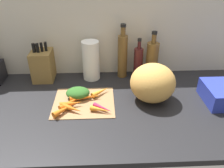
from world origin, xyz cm
name	(u,v)px	position (x,y,z in cm)	size (l,w,h in cm)	color
ground_plane	(110,106)	(0.00, 0.00, -1.50)	(170.00, 80.00, 3.00)	black
wall_back	(107,28)	(0.00, 38.50, 30.00)	(170.00, 3.00, 60.00)	beige
cutting_board	(84,102)	(-13.85, 1.89, 0.40)	(32.56, 28.54, 0.80)	#997047
carrot_0	(103,108)	(-3.70, -6.23, 2.04)	(2.47, 2.47, 10.96)	#B2264C
carrot_1	(64,109)	(-23.29, -7.02, 2.34)	(3.09, 3.09, 12.66)	orange
carrot_2	(71,104)	(-20.09, -2.41, 2.53)	(3.45, 3.45, 11.74)	orange
carrot_3	(72,109)	(-19.10, -6.48, 2.37)	(3.15, 3.15, 10.75)	orange
carrot_4	(100,92)	(-4.92, 8.97, 2.29)	(2.98, 2.98, 11.93)	orange
carrot_5	(100,110)	(-5.02, -7.62, 2.14)	(2.68, 2.68, 10.29)	orange
carrot_6	(86,97)	(-12.78, 3.62, 2.32)	(3.04, 3.04, 17.41)	orange
carrot_7	(72,102)	(-20.00, -0.38, 2.25)	(2.90, 2.90, 16.00)	orange
carrot_greens_pile	(78,93)	(-17.30, 6.36, 3.57)	(13.10, 10.08, 5.54)	#2D6023
winter_squash	(153,83)	(23.13, 3.38, 10.53)	(24.14, 22.84, 21.05)	gold
knife_block	(43,65)	(-40.50, 30.25, 9.67)	(12.45, 15.64, 24.37)	olive
paper_towel_roll	(91,60)	(-10.47, 29.50, 12.36)	(10.56, 10.56, 24.71)	white
bottle_0	(122,55)	(9.33, 31.56, 14.64)	(6.06, 6.06, 34.26)	brown
bottle_1	(138,62)	(19.15, 29.39, 10.42)	(5.68, 5.68, 26.13)	#471919
bottle_2	(152,60)	(27.68, 29.11, 12.28)	(7.59, 7.59, 30.38)	brown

